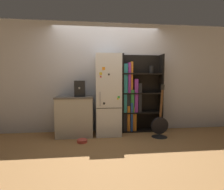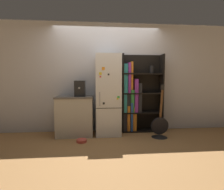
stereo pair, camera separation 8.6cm
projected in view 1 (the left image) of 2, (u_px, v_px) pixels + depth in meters
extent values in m
plane|color=#A87542|center=(109.00, 136.00, 3.88)|extent=(16.00, 16.00, 0.00)
cube|color=silver|center=(107.00, 78.00, 4.25)|extent=(8.00, 0.05, 2.60)
cube|color=white|center=(108.00, 95.00, 3.97)|extent=(0.55, 0.58, 1.80)
cube|color=#333333|center=(109.00, 108.00, 3.70)|extent=(0.54, 0.01, 0.01)
cube|color=#B2B2B7|center=(100.00, 99.00, 3.65)|extent=(0.02, 0.02, 0.30)
cube|color=yellow|center=(101.00, 74.00, 3.62)|extent=(0.05, 0.02, 0.05)
cube|color=yellow|center=(118.00, 99.00, 3.70)|extent=(0.04, 0.01, 0.04)
cube|color=black|center=(109.00, 74.00, 3.64)|extent=(0.04, 0.01, 0.03)
cube|color=black|center=(104.00, 103.00, 3.68)|extent=(0.04, 0.01, 0.04)
cube|color=green|center=(119.00, 97.00, 3.70)|extent=(0.05, 0.01, 0.05)
cube|color=red|center=(101.00, 77.00, 3.63)|extent=(0.03, 0.01, 0.03)
cube|color=orange|center=(104.00, 68.00, 3.62)|extent=(0.06, 0.01, 0.06)
cube|color=black|center=(122.00, 93.00, 4.15)|extent=(0.03, 0.29, 1.85)
cube|color=black|center=(161.00, 93.00, 4.25)|extent=(0.03, 0.29, 1.85)
cube|color=black|center=(140.00, 93.00, 4.33)|extent=(0.98, 0.03, 1.85)
cube|color=black|center=(141.00, 130.00, 4.27)|extent=(0.92, 0.26, 0.03)
cube|color=black|center=(141.00, 112.00, 4.24)|extent=(0.92, 0.26, 0.03)
cube|color=black|center=(142.00, 93.00, 4.20)|extent=(0.92, 0.26, 0.03)
cube|color=black|center=(142.00, 74.00, 4.16)|extent=(0.92, 0.26, 0.03)
cube|color=#262628|center=(125.00, 119.00, 4.20)|extent=(0.08, 0.19, 0.54)
cube|color=orange|center=(128.00, 118.00, 4.21)|extent=(0.06, 0.20, 0.60)
cube|color=#2D59B2|center=(131.00, 116.00, 4.21)|extent=(0.04, 0.24, 0.68)
cube|color=orange|center=(134.00, 118.00, 4.23)|extent=(0.08, 0.21, 0.58)
cube|color=teal|center=(125.00, 98.00, 4.15)|extent=(0.07, 0.23, 0.67)
cube|color=#262628|center=(128.00, 102.00, 4.18)|extent=(0.09, 0.20, 0.49)
cube|color=#338C3F|center=(132.00, 101.00, 4.19)|extent=(0.08, 0.23, 0.53)
cube|color=purple|center=(135.00, 95.00, 4.18)|extent=(0.08, 0.21, 0.79)
cube|color=#262628|center=(139.00, 98.00, 4.19)|extent=(0.07, 0.21, 0.69)
cube|color=teal|center=(125.00, 78.00, 4.13)|extent=(0.09, 0.22, 0.68)
cube|color=purple|center=(129.00, 78.00, 4.12)|extent=(0.06, 0.23, 0.70)
cube|color=orange|center=(131.00, 77.00, 4.14)|extent=(0.05, 0.19, 0.73)
cylinder|color=black|center=(151.00, 70.00, 4.18)|extent=(0.10, 0.10, 0.18)
cube|color=#BCB7A8|center=(75.00, 117.00, 3.92)|extent=(0.79, 0.58, 0.84)
cube|color=#5B5651|center=(75.00, 97.00, 3.89)|extent=(0.81, 0.60, 0.04)
cube|color=black|center=(80.00, 88.00, 3.87)|extent=(0.23, 0.30, 0.35)
cylinder|color=#A5A39E|center=(79.00, 88.00, 3.70)|extent=(0.04, 0.06, 0.04)
cone|color=black|center=(159.00, 135.00, 3.82)|extent=(0.34, 0.34, 0.06)
cylinder|color=black|center=(160.00, 126.00, 3.80)|extent=(0.38, 0.10, 0.38)
cube|color=brown|center=(161.00, 104.00, 3.69)|extent=(0.04, 0.10, 0.60)
cube|color=black|center=(163.00, 87.00, 3.62)|extent=(0.07, 0.04, 0.11)
cylinder|color=#D84C3F|center=(82.00, 141.00, 3.48)|extent=(0.20, 0.20, 0.06)
torus|color=#D84C3F|center=(82.00, 140.00, 3.48)|extent=(0.21, 0.21, 0.01)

